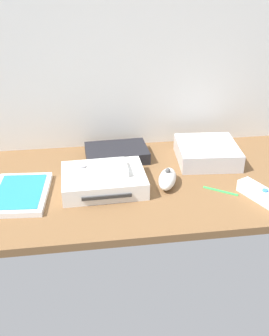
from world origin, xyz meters
TOP-DOWN VIEW (x-y plane):
  - ground_plane at (0.00, 0.00)cm, footprint 100.00×48.00cm
  - back_wall at (0.00, 24.60)cm, footprint 110.00×1.20cm
  - game_console at (-8.31, -2.12)cm, footprint 21.40×16.91cm
  - mini_computer at (22.64, 9.29)cm, footprint 18.37×18.37cm
  - game_case at (-29.25, -3.44)cm, footprint 15.07×20.03cm
  - network_router at (-3.34, 14.25)cm, footprint 18.45×12.89cm
  - remote_wand at (29.73, -14.20)cm, footprint 9.24×15.00cm
  - remote_nunchuk at (8.14, -3.38)cm, footprint 7.56×10.90cm
  - remote_classic_pad at (-9.55, -1.98)cm, footprint 14.69×8.54cm
  - stylus_pen at (20.98, -8.13)cm, footprint 7.78×5.72cm

SIDE VIEW (x-z plane):
  - ground_plane at x=0.00cm, z-range -2.00..0.00cm
  - stylus_pen at x=20.98cm, z-range 0.00..0.70cm
  - game_case at x=-29.25cm, z-range -0.02..1.54cm
  - remote_wand at x=29.73cm, z-range -0.19..3.21cm
  - network_router at x=-3.34cm, z-range 0.00..3.40cm
  - remote_nunchuk at x=8.14cm, z-range -0.51..4.59cm
  - game_console at x=-8.31cm, z-range 0.00..4.40cm
  - mini_computer at x=22.64cm, z-range -0.01..5.29cm
  - remote_classic_pad at x=-9.55cm, z-range 4.21..6.61cm
  - back_wall at x=0.00cm, z-range 0.00..64.00cm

